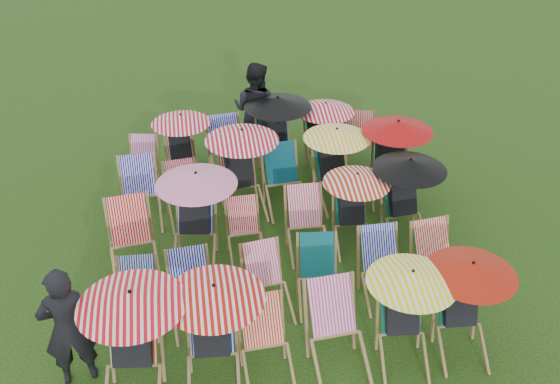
{
  "coord_description": "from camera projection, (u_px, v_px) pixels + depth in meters",
  "views": [
    {
      "loc": [
        -1.11,
        -7.23,
        5.87
      ],
      "look_at": [
        0.11,
        0.35,
        0.9
      ],
      "focal_mm": 40.0,
      "sensor_mm": 36.0,
      "label": 1
    }
  ],
  "objects": [
    {
      "name": "ground",
      "position": [
        276.0,
        255.0,
        9.33
      ],
      "size": [
        100.0,
        100.0,
        0.0
      ],
      "primitive_type": "plane",
      "color": "black",
      "rests_on": "ground"
    },
    {
      "name": "person_left",
      "position": [
        68.0,
        327.0,
        6.96
      ],
      "size": [
        0.66,
        0.5,
        1.63
      ],
      "primitive_type": "imported",
      "rotation": [
        0.0,
        0.0,
        3.34
      ],
      "color": "black",
      "rests_on": "ground"
    },
    {
      "name": "deckchair_19",
      "position": [
        184.0,
        195.0,
        9.91
      ],
      "size": [
        0.68,
        0.88,
        0.88
      ],
      "rotation": [
        0.0,
        0.0,
        0.14
      ],
      "color": "olive",
      "rests_on": "ground"
    },
    {
      "name": "deckchair_12",
      "position": [
        132.0,
        242.0,
        8.76
      ],
      "size": [
        0.78,
        1.01,
        1.02
      ],
      "rotation": [
        0.0,
        0.0,
        0.12
      ],
      "color": "olive",
      "rests_on": "ground"
    },
    {
      "name": "deckchair_29",
      "position": [
        361.0,
        143.0,
        11.32
      ],
      "size": [
        0.73,
        0.93,
        0.92
      ],
      "rotation": [
        0.0,
        0.0,
        -0.14
      ],
      "color": "olive",
      "rests_on": "ground"
    },
    {
      "name": "deckchair_17",
      "position": [
        406.0,
        198.0,
        9.38
      ],
      "size": [
        1.1,
        1.18,
        1.31
      ],
      "rotation": [
        0.0,
        0.0,
        0.12
      ],
      "color": "olive",
      "rests_on": "ground"
    },
    {
      "name": "person_rear",
      "position": [
        256.0,
        110.0,
        11.48
      ],
      "size": [
        1.11,
        1.05,
        1.81
      ],
      "primitive_type": "imported",
      "rotation": [
        0.0,
        0.0,
        2.59
      ],
      "color": "black",
      "rests_on": "ground"
    },
    {
      "name": "deckchair_16",
      "position": [
        354.0,
        209.0,
        9.24
      ],
      "size": [
        1.0,
        1.05,
        1.19
      ],
      "rotation": [
        0.0,
        0.0,
        -0.04
      ],
      "color": "olive",
      "rests_on": "ground"
    },
    {
      "name": "deckchair_2",
      "position": [
        266.0,
        346.0,
        7.21
      ],
      "size": [
        0.65,
        0.87,
        0.91
      ],
      "rotation": [
        0.0,
        0.0,
        0.06
      ],
      "color": "olive",
      "rests_on": "ground"
    },
    {
      "name": "deckchair_5",
      "position": [
        465.0,
        307.0,
        7.44
      ],
      "size": [
        1.07,
        1.12,
        1.27
      ],
      "rotation": [
        0.0,
        0.0,
        -0.07
      ],
      "color": "olive",
      "rests_on": "ground"
    },
    {
      "name": "deckchair_11",
      "position": [
        439.0,
        263.0,
        8.44
      ],
      "size": [
        0.71,
        0.92,
        0.93
      ],
      "rotation": [
        0.0,
        0.0,
        0.11
      ],
      "color": "olive",
      "rests_on": "ground"
    },
    {
      "name": "deckchair_4",
      "position": [
        406.0,
        316.0,
        7.33
      ],
      "size": [
        1.06,
        1.12,
        1.26
      ],
      "rotation": [
        0.0,
        0.0,
        -0.1
      ],
      "color": "olive",
      "rests_on": "ground"
    },
    {
      "name": "deckchair_18",
      "position": [
        140.0,
        194.0,
        9.85
      ],
      "size": [
        0.69,
        0.94,
        0.98
      ],
      "rotation": [
        0.0,
        0.0,
        0.05
      ],
      "color": "olive",
      "rests_on": "ground"
    },
    {
      "name": "deckchair_8",
      "position": [
        268.0,
        284.0,
        8.13
      ],
      "size": [
        0.69,
        0.88,
        0.87
      ],
      "rotation": [
        0.0,
        0.0,
        0.16
      ],
      "color": "olive",
      "rests_on": "ground"
    },
    {
      "name": "deckchair_26",
      "position": [
        228.0,
        151.0,
        10.99
      ],
      "size": [
        0.78,
        1.01,
        1.01
      ],
      "rotation": [
        0.0,
        0.0,
        0.13
      ],
      "color": "olive",
      "rests_on": "ground"
    },
    {
      "name": "deckchair_22",
      "position": [
        335.0,
        165.0,
        10.23
      ],
      "size": [
        1.09,
        1.17,
        1.29
      ],
      "rotation": [
        0.0,
        0.0,
        0.15
      ],
      "color": "olive",
      "rests_on": "ground"
    },
    {
      "name": "deckchair_14",
      "position": [
        245.0,
        232.0,
        9.13
      ],
      "size": [
        0.57,
        0.77,
        0.82
      ],
      "rotation": [
        0.0,
        0.0,
        0.04
      ],
      "color": "olive",
      "rests_on": "ground"
    },
    {
      "name": "deckchair_7",
      "position": [
        192.0,
        294.0,
        7.94
      ],
      "size": [
        0.67,
        0.89,
        0.91
      ],
      "rotation": [
        0.0,
        0.0,
        0.09
      ],
      "color": "olive",
      "rests_on": "ground"
    },
    {
      "name": "deckchair_21",
      "position": [
        284.0,
        181.0,
        10.16
      ],
      "size": [
        0.72,
        0.96,
        0.99
      ],
      "rotation": [
        0.0,
        0.0,
        0.07
      ],
      "color": "olive",
      "rests_on": "ground"
    },
    {
      "name": "deckchair_1",
      "position": [
        213.0,
        335.0,
        7.0
      ],
      "size": [
        1.14,
        1.2,
        1.35
      ],
      "rotation": [
        0.0,
        0.0,
        -0.07
      ],
      "color": "olive",
      "rests_on": "ground"
    },
    {
      "name": "deckchair_15",
      "position": [
        307.0,
        225.0,
        9.19
      ],
      "size": [
        0.62,
        0.87,
        0.93
      ],
      "rotation": [
        0.0,
        0.0,
        -0.01
      ],
      "color": "olive",
      "rests_on": "ground"
    },
    {
      "name": "deckchair_25",
      "position": [
        181.0,
        147.0,
        10.84
      ],
      "size": [
        1.02,
        1.08,
        1.21
      ],
      "rotation": [
        0.0,
        0.0,
        0.1
      ],
      "color": "olive",
      "rests_on": "ground"
    },
    {
      "name": "deckchair_23",
      "position": [
        392.0,
        159.0,
        10.31
      ],
      "size": [
        1.16,
        1.24,
        1.37
      ],
      "rotation": [
        0.0,
        0.0,
        -0.2
      ],
      "color": "olive",
      "rests_on": "ground"
    },
    {
      "name": "deckchair_24",
      "position": [
        141.0,
        165.0,
        10.76
      ],
      "size": [
        0.69,
        0.86,
        0.83
      ],
      "rotation": [
        0.0,
        0.0,
        -0.21
      ],
      "color": "olive",
      "rests_on": "ground"
    },
    {
      "name": "deckchair_10",
      "position": [
        384.0,
        269.0,
        8.35
      ],
      "size": [
        0.61,
        0.85,
        0.91
      ],
      "rotation": [
        0.0,
        0.0,
        0.01
      ],
      "color": "olive",
      "rests_on": "ground"
    },
    {
      "name": "deckchair_0",
      "position": [
        131.0,
        344.0,
        6.83
      ],
      "size": [
        1.19,
        1.26,
        1.42
      ],
      "rotation": [
        0.0,
        0.0,
        -0.13
      ],
      "color": "olive",
      "rests_on": "ground"
    },
    {
      "name": "deckchair_6",
      "position": [
        137.0,
        299.0,
        7.92
      ],
      "size": [
        0.59,
        0.8,
        0.84
      ],
      "rotation": [
        0.0,
        0.0,
        -0.04
      ],
      "color": "olive",
      "rests_on": "ground"
    },
    {
      "name": "deckchair_27",
      "position": [
        276.0,
        134.0,
        11.02
      ],
      "size": [
        1.18,
        1.24,
        1.4
      ],
      "rotation": [
        0.0,
        0.0,
        0.04
      ],
      "color": "olive",
      "rests_on": "ground"
    },
    {
      "name": "deckchair_9",
      "position": [
        319.0,
        277.0,
        8.25
      ],
      "size": [
        0.67,
        0.87,
        0.88
      ],
      "rotation": [
        0.0,
        0.0,
        -0.11
      ],
      "color": "olive",
      "rests_on": "ground"
    },
    {
      "name": "deckchair_20",
      "position": [
        242.0,
        170.0,
        9.99
      ],
      "size": [
        1.18,
        1.27,
        1.4
      ],
      "rotation": [
        0.0,
        0.0,
        0.16
      ],
      "color": "olive",
      "rests_on": "ground"
    },
    {
      "name": "deckchair_28",
      "position": [
        324.0,
        135.0,
        11.17
      ],
      "size": [
        1.04,
        1.12,
        1.24
      ],
      "rotation": [
        0.0,
        0.0,
        0.12
      ],
      "color": "olive",
      "rests_on": "ground"
    },
    {
      "name": "deckchair_13",
      "position": [
        195.0,
        216.0,
        8.93
      ],
      "size": [
        1.16,
        1.24,
        1.38
      ],
      "rotation": [
        0.0,
        0.0,
        -0.16
      ],
      "color": "olive",
      "rests_on": "ground"
    },
    {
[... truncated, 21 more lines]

